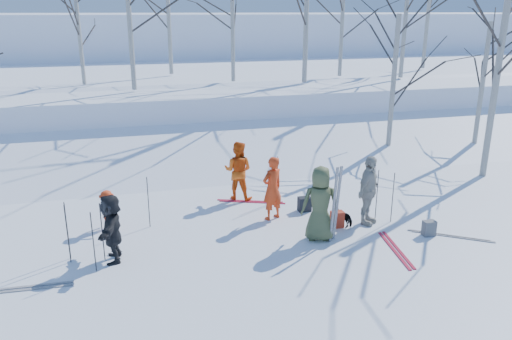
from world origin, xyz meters
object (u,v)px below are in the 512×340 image
object	(u,v)px
skier_cream_east	(368,191)
backpack_red	(337,219)
skier_olive_center	(320,204)
skier_grey_west	(112,228)
skier_red_seated	(108,210)
backpack_grey	(429,228)
skier_red_north	(272,188)
dog	(343,216)
skier_redor_behind	(238,171)
backpack_dark	(304,204)

from	to	relation	value
skier_cream_east	backpack_red	size ratio (longest dim) A/B	4.30
skier_olive_center	skier_grey_west	world-z (taller)	skier_olive_center
skier_red_seated	backpack_grey	bearing A→B (deg)	-94.02
skier_red_north	backpack_grey	world-z (taller)	skier_red_north
skier_cream_east	skier_olive_center	bearing A→B (deg)	159.28
skier_grey_west	skier_olive_center	bearing A→B (deg)	91.43
skier_cream_east	backpack_grey	bearing A→B (deg)	-83.09
backpack_red	dog	bearing A→B (deg)	19.39
skier_redor_behind	skier_cream_east	bearing A→B (deg)	166.12
backpack_red	backpack_grey	size ratio (longest dim) A/B	1.11
skier_redor_behind	skier_cream_east	distance (m)	3.81
backpack_red	backpack_dark	world-z (taller)	backpack_red
skier_redor_behind	backpack_grey	world-z (taller)	skier_redor_behind
skier_olive_center	backpack_dark	bearing A→B (deg)	-84.13
skier_red_seated	dog	world-z (taller)	skier_red_seated
skier_red_seated	skier_cream_east	bearing A→B (deg)	-88.32
skier_olive_center	skier_redor_behind	distance (m)	3.38
skier_cream_east	backpack_dark	distance (m)	1.88
backpack_grey	skier_grey_west	bearing A→B (deg)	174.73
backpack_dark	dog	bearing A→B (deg)	-61.36
skier_red_north	skier_grey_west	size ratio (longest dim) A/B	1.11
dog	backpack_grey	size ratio (longest dim) A/B	1.50
skier_red_north	skier_red_seated	xyz separation A→B (m)	(-4.15, 0.44, -0.34)
skier_redor_behind	backpack_red	bearing A→B (deg)	156.04
skier_grey_west	backpack_grey	world-z (taller)	skier_grey_west
skier_red_north	skier_redor_behind	bearing A→B (deg)	-96.36
skier_redor_behind	skier_red_seated	size ratio (longest dim) A/B	1.69
skier_red_north	skier_cream_east	xyz separation A→B (m)	(2.26, -0.94, 0.05)
skier_cream_east	backpack_dark	size ratio (longest dim) A/B	4.51
skier_grey_west	backpack_dark	size ratio (longest dim) A/B	3.84
skier_red_north	skier_olive_center	bearing A→B (deg)	91.96
skier_redor_behind	skier_red_seated	xyz separation A→B (m)	(-3.62, -1.21, -0.35)
skier_olive_center	backpack_grey	size ratio (longest dim) A/B	4.79
skier_olive_center	dog	xyz separation A→B (m)	(0.91, 0.61, -0.67)
skier_redor_behind	backpack_red	size ratio (longest dim) A/B	4.10
skier_cream_east	skier_grey_west	xyz separation A→B (m)	(-6.28, -0.37, -0.14)
skier_red_north	skier_red_seated	size ratio (longest dim) A/B	1.67
backpack_red	backpack_dark	bearing A→B (deg)	109.38
skier_red_north	dog	size ratio (longest dim) A/B	2.99
skier_red_seated	backpack_dark	distance (m)	5.17
skier_grey_west	skier_red_north	bearing A→B (deg)	111.60
skier_red_north	skier_cream_east	world-z (taller)	skier_cream_east
backpack_red	backpack_grey	world-z (taller)	backpack_red
skier_olive_center	backpack_dark	size ratio (longest dim) A/B	4.55
skier_cream_east	backpack_grey	distance (m)	1.71
skier_red_north	backpack_dark	xyz separation A→B (m)	(1.01, 0.27, -0.65)
skier_grey_west	dog	bearing A→B (deg)	97.94
skier_redor_behind	backpack_red	distance (m)	3.33
skier_grey_west	dog	world-z (taller)	skier_grey_west
skier_grey_west	backpack_grey	bearing A→B (deg)	88.39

